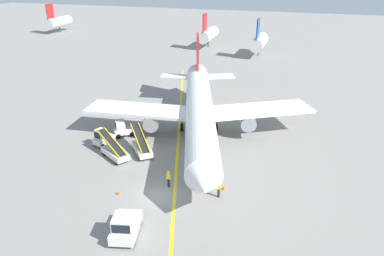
% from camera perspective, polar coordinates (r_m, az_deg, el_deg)
% --- Properties ---
extents(ground_plane, '(300.00, 300.00, 0.00)m').
position_cam_1_polar(ground_plane, '(34.90, -5.26, -10.39)').
color(ground_plane, gray).
extents(taxi_line_yellow, '(24.95, 76.19, 0.01)m').
position_cam_1_polar(taxi_line_yellow, '(38.82, -2.44, -6.45)').
color(taxi_line_yellow, yellow).
rests_on(taxi_line_yellow, ground).
extents(airliner, '(27.67, 34.47, 10.10)m').
position_cam_1_polar(airliner, '(45.04, 1.16, 2.82)').
color(airliner, white).
rests_on(airliner, ground).
extents(pushback_tug, '(2.70, 3.95, 2.20)m').
position_cam_1_polar(pushback_tug, '(30.21, -10.24, -14.58)').
color(pushback_tug, silver).
rests_on(pushback_tug, ground).
extents(baggage_tug_near_wing, '(2.68, 2.52, 2.10)m').
position_cam_1_polar(baggage_tug_near_wing, '(46.62, -10.60, -0.16)').
color(baggage_tug_near_wing, silver).
rests_on(baggage_tug_near_wing, ground).
extents(baggage_tug_by_cargo_door, '(1.94, 2.67, 2.10)m').
position_cam_1_polar(baggage_tug_by_cargo_door, '(44.74, -13.54, -1.49)').
color(baggage_tug_by_cargo_door, silver).
rests_on(baggage_tug_by_cargo_door, ground).
extents(belt_loader_forward_hold, '(4.15, 4.65, 2.59)m').
position_cam_1_polar(belt_loader_forward_hold, '(42.04, -7.72, -2.95)').
color(belt_loader_forward_hold, silver).
rests_on(belt_loader_forward_hold, ground).
extents(belt_loader_aft_hold, '(4.90, 3.72, 2.59)m').
position_cam_1_polar(belt_loader_aft_hold, '(41.64, -11.83, -3.54)').
color(belt_loader_aft_hold, silver).
rests_on(belt_loader_aft_hold, ground).
extents(ground_crew_marshaller, '(0.36, 0.24, 1.70)m').
position_cam_1_polar(ground_crew_marshaller, '(35.72, -3.63, -7.72)').
color(ground_crew_marshaller, '#26262D').
rests_on(ground_crew_marshaller, ground).
extents(ground_crew_wing_walker, '(0.36, 0.24, 1.70)m').
position_cam_1_polar(ground_crew_wing_walker, '(34.25, 4.14, -9.26)').
color(ground_crew_wing_walker, '#26262D').
rests_on(ground_crew_wing_walker, ground).
extents(safety_cone_nose_left, '(0.36, 0.36, 0.44)m').
position_cam_1_polar(safety_cone_nose_left, '(35.56, -11.23, -9.66)').
color(safety_cone_nose_left, orange).
rests_on(safety_cone_nose_left, ground).
extents(safety_cone_nose_right, '(0.36, 0.36, 0.44)m').
position_cam_1_polar(safety_cone_nose_right, '(47.49, -6.25, -0.35)').
color(safety_cone_nose_right, orange).
rests_on(safety_cone_nose_right, ground).
extents(safety_cone_wingtip_left, '(0.36, 0.36, 0.44)m').
position_cam_1_polar(safety_cone_wingtip_left, '(40.33, 2.54, -4.86)').
color(safety_cone_wingtip_left, orange).
rests_on(safety_cone_wingtip_left, ground).
extents(safety_cone_wingtip_right, '(0.36, 0.36, 0.44)m').
position_cam_1_polar(safety_cone_wingtip_right, '(35.68, 4.91, -9.11)').
color(safety_cone_wingtip_right, orange).
rests_on(safety_cone_wingtip_right, ground).
extents(distant_aircraft_far_left, '(3.00, 10.10, 8.80)m').
position_cam_1_polar(distant_aircraft_far_left, '(126.80, -19.82, 15.12)').
color(distant_aircraft_far_left, silver).
rests_on(distant_aircraft_far_left, ground).
extents(distant_aircraft_mid_left, '(3.00, 10.10, 8.80)m').
position_cam_1_polar(distant_aircraft_mid_left, '(97.26, 2.51, 14.16)').
color(distant_aircraft_mid_left, silver).
rests_on(distant_aircraft_mid_left, ground).
extents(distant_aircraft_mid_right, '(3.00, 10.10, 8.80)m').
position_cam_1_polar(distant_aircraft_mid_right, '(89.05, 10.26, 12.92)').
color(distant_aircraft_mid_right, silver).
rests_on(distant_aircraft_mid_right, ground).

